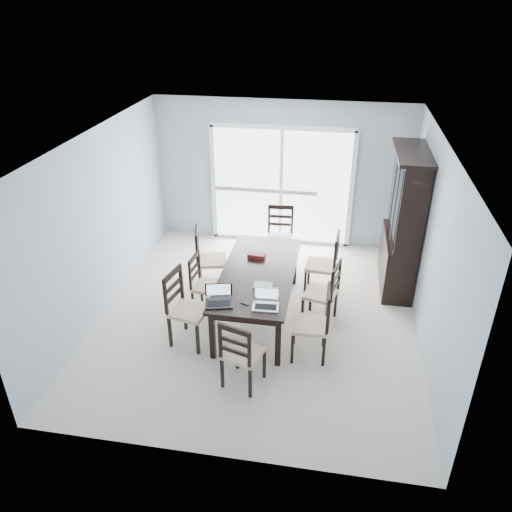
# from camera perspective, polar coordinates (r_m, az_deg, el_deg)

# --- Properties ---
(floor) EXTENTS (5.00, 5.00, 0.00)m
(floor) POSITION_cam_1_polar(r_m,az_deg,el_deg) (7.33, 0.24, -6.86)
(floor) COLOR beige
(floor) RESTS_ON ground
(ceiling) EXTENTS (5.00, 5.00, 0.00)m
(ceiling) POSITION_cam_1_polar(r_m,az_deg,el_deg) (6.20, 0.29, 13.12)
(ceiling) COLOR white
(ceiling) RESTS_ON back_wall
(back_wall) EXTENTS (4.50, 0.02, 2.60)m
(back_wall) POSITION_cam_1_polar(r_m,az_deg,el_deg) (8.95, 2.94, 9.30)
(back_wall) COLOR #91A2AD
(back_wall) RESTS_ON floor
(wall_left) EXTENTS (0.02, 5.00, 2.60)m
(wall_left) POSITION_cam_1_polar(r_m,az_deg,el_deg) (7.34, -17.37, 3.50)
(wall_left) COLOR #91A2AD
(wall_left) RESTS_ON floor
(wall_right) EXTENTS (0.02, 5.00, 2.60)m
(wall_right) POSITION_cam_1_polar(r_m,az_deg,el_deg) (6.71, 19.57, 0.71)
(wall_right) COLOR #91A2AD
(wall_right) RESTS_ON floor
(balcony) EXTENTS (4.50, 2.00, 0.10)m
(balcony) POSITION_cam_1_polar(r_m,az_deg,el_deg) (10.38, 3.44, 4.06)
(balcony) COLOR gray
(balcony) RESTS_ON ground
(railing) EXTENTS (4.50, 0.06, 1.10)m
(railing) POSITION_cam_1_polar(r_m,az_deg,el_deg) (11.07, 4.15, 9.00)
(railing) COLOR #99999E
(railing) RESTS_ON balcony
(dining_table) EXTENTS (1.00, 2.20, 0.75)m
(dining_table) POSITION_cam_1_polar(r_m,az_deg,el_deg) (6.96, 0.25, -2.35)
(dining_table) COLOR black
(dining_table) RESTS_ON floor
(china_hutch) EXTENTS (0.50, 1.38, 2.20)m
(china_hutch) POSITION_cam_1_polar(r_m,az_deg,el_deg) (7.89, 16.50, 3.57)
(china_hutch) COLOR black
(china_hutch) RESTS_ON floor
(sliding_door) EXTENTS (2.52, 0.05, 2.18)m
(sliding_door) POSITION_cam_1_polar(r_m,az_deg,el_deg) (9.00, 2.89, 7.97)
(sliding_door) COLOR silver
(sliding_door) RESTS_ON floor
(chair_left_near) EXTENTS (0.55, 0.54, 1.21)m
(chair_left_near) POSITION_cam_1_polar(r_m,az_deg,el_deg) (6.60, -8.43, -4.99)
(chair_left_near) COLOR black
(chair_left_near) RESTS_ON floor
(chair_left_mid) EXTENTS (0.44, 0.43, 1.04)m
(chair_left_mid) POSITION_cam_1_polar(r_m,az_deg,el_deg) (7.21, -6.22, -2.51)
(chair_left_mid) COLOR black
(chair_left_mid) RESTS_ON floor
(chair_left_far) EXTENTS (0.55, 0.54, 1.17)m
(chair_left_far) POSITION_cam_1_polar(r_m,az_deg,el_deg) (7.73, -5.85, 0.40)
(chair_left_far) COLOR black
(chair_left_far) RESTS_ON floor
(chair_right_near) EXTENTS (0.47, 0.45, 1.16)m
(chair_right_near) POSITION_cam_1_polar(r_m,az_deg,el_deg) (6.32, 7.10, -6.83)
(chair_right_near) COLOR black
(chair_right_near) RESTS_ON floor
(chair_right_mid) EXTENTS (0.51, 0.50, 1.11)m
(chair_right_mid) POSITION_cam_1_polar(r_m,az_deg,el_deg) (6.96, 8.18, -3.53)
(chair_right_mid) COLOR black
(chair_right_mid) RESTS_ON floor
(chair_right_far) EXTENTS (0.48, 0.47, 1.18)m
(chair_right_far) POSITION_cam_1_polar(r_m,az_deg,el_deg) (7.61, 8.24, -0.22)
(chair_right_far) COLOR black
(chair_right_far) RESTS_ON floor
(chair_end_near) EXTENTS (0.52, 0.53, 1.10)m
(chair_end_near) POSITION_cam_1_polar(r_m,az_deg,el_deg) (5.82, -1.92, -10.54)
(chair_end_near) COLOR black
(chair_end_near) RESTS_ON floor
(chair_end_far) EXTENTS (0.46, 0.47, 1.16)m
(chair_end_far) POSITION_cam_1_polar(r_m,az_deg,el_deg) (8.46, 2.76, 3.10)
(chair_end_far) COLOR black
(chair_end_far) RESTS_ON floor
(laptop_dark) EXTENTS (0.39, 0.31, 0.23)m
(laptop_dark) POSITION_cam_1_polar(r_m,az_deg,el_deg) (6.23, -4.27, -5.07)
(laptop_dark) COLOR black
(laptop_dark) RESTS_ON dining_table
(laptop_silver) EXTENTS (0.34, 0.25, 0.22)m
(laptop_silver) POSITION_cam_1_polar(r_m,az_deg,el_deg) (6.16, 1.12, -5.48)
(laptop_silver) COLOR silver
(laptop_silver) RESTS_ON dining_table
(book_stack) EXTENTS (0.25, 0.19, 0.04)m
(book_stack) POSITION_cam_1_polar(r_m,az_deg,el_deg) (6.56, 0.75, -3.47)
(book_stack) COLOR maroon
(book_stack) RESTS_ON dining_table
(cell_phone) EXTENTS (0.12, 0.09, 0.01)m
(cell_phone) POSITION_cam_1_polar(r_m,az_deg,el_deg) (6.25, -1.24, -5.44)
(cell_phone) COLOR black
(cell_phone) RESTS_ON dining_table
(game_box) EXTENTS (0.26, 0.15, 0.06)m
(game_box) POSITION_cam_1_polar(r_m,az_deg,el_deg) (7.27, 0.06, 0.05)
(game_box) COLOR #490F0E
(game_box) RESTS_ON dining_table
(hot_tub) EXTENTS (1.96, 1.75, 1.02)m
(hot_tub) POSITION_cam_1_polar(r_m,az_deg,el_deg) (10.03, 1.54, 6.69)
(hot_tub) COLOR brown
(hot_tub) RESTS_ON balcony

